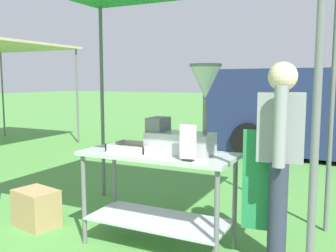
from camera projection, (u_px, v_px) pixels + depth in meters
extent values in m
plane|color=#519342|center=(260.00, 153.00, 7.58)|extent=(70.00, 70.00, 0.00)
cylinder|color=slate|center=(315.00, 135.00, 1.98)|extent=(0.04, 0.04, 2.36)
cylinder|color=slate|center=(102.00, 104.00, 4.69)|extent=(0.04, 0.04, 2.36)
cylinder|color=slate|center=(332.00, 111.00, 3.53)|extent=(0.04, 0.04, 2.36)
cube|color=#B7B7BC|center=(158.00, 154.00, 3.24)|extent=(1.35, 0.58, 0.04)
cube|color=#B7B7BC|center=(158.00, 220.00, 3.31)|extent=(1.24, 0.54, 0.02)
cylinder|color=slate|center=(84.00, 200.00, 3.35)|extent=(0.04, 0.04, 0.82)
cylinder|color=slate|center=(217.00, 223.00, 2.81)|extent=(0.04, 0.04, 0.82)
cylinder|color=slate|center=(115.00, 186.00, 3.78)|extent=(0.04, 0.04, 0.82)
cylinder|color=slate|center=(235.00, 204.00, 3.24)|extent=(0.04, 0.04, 0.82)
cube|color=#B7B7BC|center=(133.00, 151.00, 3.28)|extent=(0.38, 0.29, 0.01)
cube|color=#B7B7BC|center=(124.00, 149.00, 3.15)|extent=(0.38, 0.01, 0.06)
cube|color=#B7B7BC|center=(141.00, 144.00, 3.39)|extent=(0.38, 0.01, 0.06)
cube|color=#B7B7BC|center=(115.00, 145.00, 3.35)|extent=(0.01, 0.29, 0.06)
cube|color=#B7B7BC|center=(151.00, 148.00, 3.19)|extent=(0.01, 0.29, 0.06)
torus|color=gold|center=(128.00, 150.00, 3.21)|extent=(0.09, 0.09, 0.02)
torus|color=gold|center=(120.00, 148.00, 3.31)|extent=(0.08, 0.08, 0.02)
torus|color=gold|center=(141.00, 148.00, 3.32)|extent=(0.10, 0.10, 0.02)
torus|color=gold|center=(135.00, 150.00, 3.22)|extent=(0.09, 0.09, 0.02)
torus|color=gold|center=(148.00, 150.00, 3.23)|extent=(0.10, 0.10, 0.02)
torus|color=gold|center=(139.00, 151.00, 3.16)|extent=(0.10, 0.10, 0.02)
torus|color=gold|center=(129.00, 148.00, 3.31)|extent=(0.07, 0.07, 0.02)
torus|color=gold|center=(130.00, 146.00, 3.40)|extent=(0.09, 0.09, 0.02)
torus|color=gold|center=(152.00, 149.00, 3.29)|extent=(0.08, 0.08, 0.02)
torus|color=gold|center=(123.00, 147.00, 3.39)|extent=(0.09, 0.09, 0.02)
torus|color=gold|center=(117.00, 149.00, 3.24)|extent=(0.07, 0.07, 0.02)
torus|color=gold|center=(136.00, 147.00, 3.36)|extent=(0.09, 0.09, 0.02)
cube|color=#B7B7BC|center=(180.00, 143.00, 3.17)|extent=(0.56, 0.28, 0.18)
cube|color=slate|center=(158.00, 124.00, 3.24)|extent=(0.14, 0.22, 0.12)
cylinder|color=slate|center=(205.00, 117.00, 3.05)|extent=(0.04, 0.04, 0.29)
cone|color=#B7B7BC|center=(205.00, 83.00, 3.01)|extent=(0.24, 0.24, 0.26)
cylinder|color=slate|center=(206.00, 65.00, 3.00)|extent=(0.26, 0.26, 0.02)
cube|color=black|center=(188.00, 160.00, 2.89)|extent=(0.08, 0.05, 0.02)
cube|color=white|center=(188.00, 142.00, 2.87)|extent=(0.13, 0.02, 0.27)
cylinder|color=#2D3347|center=(277.00, 219.00, 2.83)|extent=(0.14, 0.14, 0.86)
cylinder|color=#2D3347|center=(278.00, 210.00, 3.02)|extent=(0.14, 0.14, 0.86)
cube|color=gray|center=(281.00, 127.00, 2.84)|extent=(0.37, 0.26, 0.52)
cube|color=#237F47|center=(263.00, 181.00, 2.93)|extent=(0.32, 0.06, 0.80)
cylinder|color=gray|center=(280.00, 127.00, 2.63)|extent=(0.10, 0.10, 0.58)
cylinder|color=gray|center=(282.00, 121.00, 3.04)|extent=(0.10, 0.10, 0.58)
sphere|color=beige|center=(283.00, 76.00, 2.79)|extent=(0.22, 0.22, 0.22)
cube|color=tan|center=(36.00, 208.00, 3.79)|extent=(0.49, 0.39, 0.37)
cylinder|color=black|center=(274.00, 129.00, 8.73)|extent=(0.69, 0.28, 0.68)
cylinder|color=black|center=(249.00, 140.00, 7.13)|extent=(0.69, 0.28, 0.68)
cylinder|color=slate|center=(3.00, 95.00, 9.84)|extent=(0.04, 0.04, 2.19)
cylinder|color=slate|center=(77.00, 97.00, 8.75)|extent=(0.04, 0.04, 2.19)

